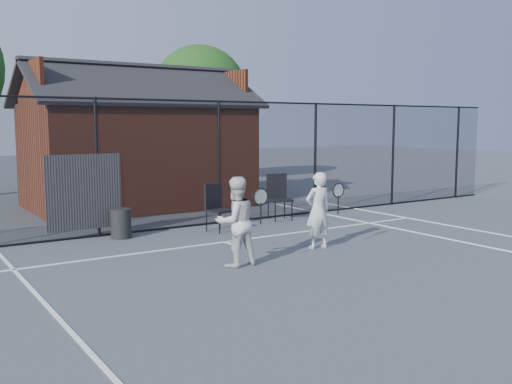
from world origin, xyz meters
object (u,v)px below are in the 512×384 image
clubhouse (137,152)px  waste_bin (121,223)px  chair_left (220,208)px  chair_right (280,198)px  player_back (236,222)px  player_front (318,210)px

clubhouse → waste_bin: 5.06m
chair_left → chair_right: 2.11m
player_back → chair_right: (3.39, 3.41, -0.20)m
chair_left → waste_bin: 2.21m
player_front → waste_bin: bearing=132.8°
player_front → clubhouse: bearing=95.5°
player_front → chair_left: 2.71m
player_front → chair_left: size_ratio=1.43×
clubhouse → waste_bin: size_ratio=10.28×
clubhouse → player_back: bearing=-99.8°
waste_bin → player_front: bearing=-47.2°
chair_left → waste_bin: chair_left is taller
player_back → chair_left: bearing=65.3°
waste_bin → chair_left: bearing=-13.1°
player_back → chair_left: size_ratio=1.46×
player_front → player_back: bearing=-171.6°
clubhouse → chair_right: 4.96m
player_front → chair_left: player_front is taller
waste_bin → chair_right: bearing=0.0°
player_front → chair_right: 3.37m
clubhouse → waste_bin: clubhouse is taller
player_back → chair_left: player_back is taller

